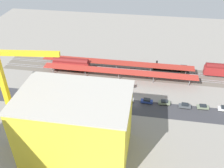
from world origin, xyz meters
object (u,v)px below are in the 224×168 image
(parked_car_0, at_px, (224,109))
(parked_car_4, at_px, (147,101))
(street_tree_2, at_px, (25,96))
(tower_crane, at_px, (11,93))
(box_truck_2, at_px, (79,112))
(parked_car_1, at_px, (203,107))
(box_truck_1, at_px, (116,118))
(locomotive, at_px, (171,69))
(box_truck_0, at_px, (66,110))
(traffic_light, at_px, (111,104))
(parked_car_2, at_px, (185,106))
(freight_coach_far, at_px, (71,64))
(platform_canopy_far, at_px, (117,63))
(construction_building, at_px, (76,126))
(platform_canopy_near, at_px, (119,71))
(parked_car_5, at_px, (128,99))
(street_tree_0, at_px, (39,96))
(parked_car_3, at_px, (164,103))
(street_tree_1, at_px, (79,98))

(parked_car_0, relative_size, parked_car_4, 0.99)
(street_tree_2, bearing_deg, tower_crane, 110.87)
(box_truck_2, bearing_deg, street_tree_2, -6.06)
(parked_car_0, bearing_deg, parked_car_1, 0.19)
(box_truck_2, bearing_deg, box_truck_1, 175.90)
(locomotive, bearing_deg, tower_crane, 45.68)
(parked_car_4, xyz_separation_m, box_truck_0, (28.40, 10.84, 0.99))
(box_truck_1, bearing_deg, box_truck_2, -4.10)
(parked_car_0, distance_m, parked_car_4, 28.37)
(box_truck_1, relative_size, traffic_light, 1.54)
(parked_car_2, distance_m, parked_car_4, 14.12)
(freight_coach_far, xyz_separation_m, street_tree_2, (9.20, 28.18, 1.30))
(platform_canopy_far, height_order, traffic_light, traffic_light)
(box_truck_1, bearing_deg, construction_building, 56.84)
(platform_canopy_near, bearing_deg, parked_car_5, 110.90)
(parked_car_2, height_order, street_tree_0, street_tree_0)
(platform_canopy_far, bearing_deg, tower_crane, 63.29)
(freight_coach_far, bearing_deg, traffic_light, 129.78)
(traffic_light, bearing_deg, platform_canopy_near, -89.64)
(parked_car_0, xyz_separation_m, parked_car_1, (7.68, 0.02, -0.11))
(box_truck_1, bearing_deg, street_tree_0, -7.15)
(construction_building, bearing_deg, traffic_light, -109.99)
(parked_car_1, bearing_deg, locomotive, -66.35)
(parked_car_0, bearing_deg, box_truck_2, 11.90)
(locomotive, distance_m, construction_building, 59.78)
(freight_coach_far, distance_m, box_truck_0, 30.94)
(platform_canopy_near, distance_m, parked_car_3, 24.36)
(locomotive, height_order, box_truck_0, locomotive)
(parked_car_0, bearing_deg, parked_car_4, -0.38)
(platform_canopy_far, relative_size, freight_coach_far, 4.11)
(parked_car_2, xyz_separation_m, parked_car_5, (21.35, -0.65, -0.04))
(platform_canopy_near, distance_m, tower_crane, 49.27)
(parked_car_3, relative_size, parked_car_4, 0.96)
(parked_car_5, xyz_separation_m, street_tree_2, (37.36, 8.86, 3.75))
(parked_car_4, relative_size, street_tree_1, 0.53)
(locomotive, bearing_deg, parked_car_5, 55.07)
(parked_car_1, xyz_separation_m, parked_car_5, (27.93, -0.16, 0.07))
(parked_car_2, height_order, parked_car_4, parked_car_2)
(parked_car_2, bearing_deg, platform_canopy_far, -38.20)
(platform_canopy_far, xyz_separation_m, parked_car_5, (-7.54, 22.08, -3.35))
(parked_car_0, relative_size, parked_car_3, 1.04)
(parked_car_1, bearing_deg, box_truck_2, 13.86)
(box_truck_1, distance_m, street_tree_0, 29.57)
(street_tree_0, bearing_deg, platform_canopy_far, -128.69)
(platform_canopy_near, distance_m, construction_building, 42.36)
(parked_car_3, height_order, box_truck_2, box_truck_2)
(platform_canopy_near, xyz_separation_m, parked_car_3, (-19.39, 14.34, -3.43))
(platform_canopy_near, relative_size, box_truck_1, 7.14)
(platform_canopy_far, relative_size, locomotive, 4.21)
(box_truck_2, relative_size, street_tree_1, 1.02)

